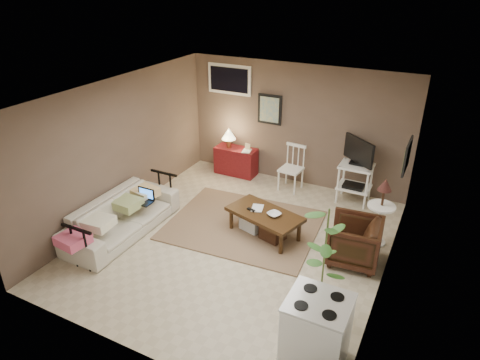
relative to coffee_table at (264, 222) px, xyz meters
The scene contains 20 objects.
floor 0.53m from the coffee_table, 131.18° to the right, with size 5.00×5.00×0.00m, color #C1B293.
art_back 2.58m from the coffee_table, 112.01° to the left, with size 0.50×0.03×0.60m, color black.
art_right 2.40m from the coffee_table, 20.00° to the left, with size 0.03×0.60×0.45m, color black.
window 3.24m from the coffee_table, 129.63° to the left, with size 0.96×0.03×0.60m, color white.
rug 0.51m from the coffee_table, 165.38° to the left, with size 2.46×1.97×0.02m, color #7F644A.
coffee_table is the anchor object (origin of this frame).
sofa 2.33m from the coffee_table, 155.23° to the right, with size 2.09×0.61×0.82m, color beige.
sofa_pillows 2.40m from the coffee_table, 149.46° to the right, with size 0.40×1.99×0.14m, color beige, non-canonical shape.
sofa_end_rails 2.21m from the coffee_table, 153.92° to the right, with size 0.56×2.09×0.70m, color black, non-canonical shape.
laptop 2.02m from the coffee_table, 162.20° to the right, with size 0.32×0.23×0.22m.
red_console 2.44m from the coffee_table, 128.55° to the left, with size 0.87×0.39×1.01m.
spindle_chair 1.79m from the coffee_table, 96.75° to the left, with size 0.44×0.44×0.90m.
tv_stand 2.11m from the coffee_table, 60.55° to the left, with size 0.62×0.51×1.26m.
side_table 1.86m from the coffee_table, 20.12° to the left, with size 0.43×0.43×1.14m.
armchair 1.46m from the coffee_table, ahead, with size 0.74×0.69×0.76m, color black.
potted_plant 1.95m from the coffee_table, 43.63° to the right, with size 0.38×0.38×1.54m.
stove 2.57m from the coffee_table, 53.31° to the right, with size 0.66×0.62×0.87m.
bowl 0.33m from the coffee_table, ahead, with size 0.21×0.05×0.21m, color #3D2210.
book_table 0.39m from the coffee_table, behind, with size 0.18×0.02×0.25m, color #3D2210.
book_console 2.29m from the coffee_table, 125.60° to the left, with size 0.17×0.02×0.23m, color #3D2210.
Camera 1 is at (2.65, -5.10, 3.92)m, focal length 32.00 mm.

